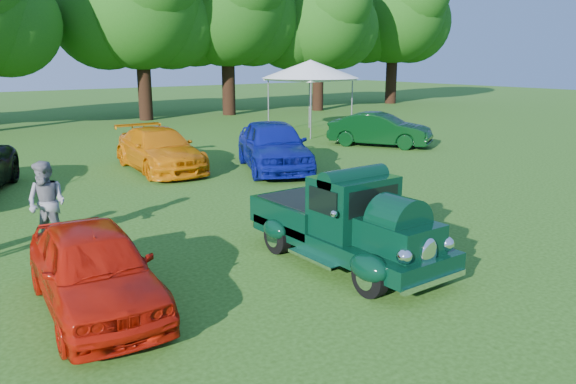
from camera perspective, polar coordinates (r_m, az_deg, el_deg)
ground at (r=9.97m, az=-1.47°, el=-8.23°), size 120.00×120.00×0.00m
hero_pickup at (r=10.33m, az=5.85°, el=-3.32°), size 1.97×4.22×1.65m
red_convertible at (r=8.88m, az=-19.08°, el=-7.33°), size 1.87×3.93×1.30m
back_car_orange at (r=19.19m, az=-12.93°, el=4.22°), size 2.30×4.92×1.39m
back_car_blue at (r=18.75m, az=-1.47°, el=4.78°), size 3.77×5.28×1.67m
back_car_green at (r=24.17m, az=9.32°, el=6.27°), size 3.46×4.42×1.40m
spectator_grey at (r=12.16m, az=-23.30°, el=-1.09°), size 1.03×1.05×1.71m
canopy_tent at (r=27.90m, az=2.29°, el=12.32°), size 5.32×5.32×3.56m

